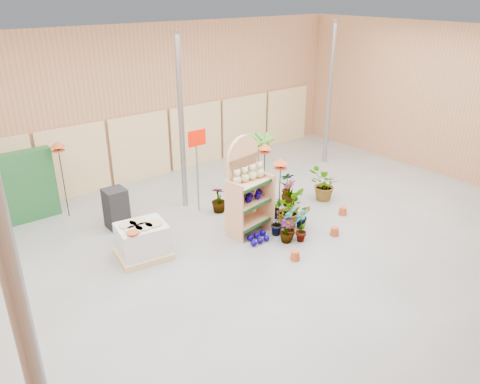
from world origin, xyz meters
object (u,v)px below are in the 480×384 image
object	(u,v)px
pallet_stack	(142,241)
bird_table_front	(281,164)
potted_plant_2	(288,209)
display_shelf	(245,190)

from	to	relation	value
pallet_stack	bird_table_front	xyz separation A→B (m)	(3.10, -0.95, 1.34)
pallet_stack	potted_plant_2	xyz separation A→B (m)	(3.47, -0.88, 0.06)
display_shelf	potted_plant_2	xyz separation A→B (m)	(0.98, -0.44, -0.63)
display_shelf	pallet_stack	distance (m)	2.62
pallet_stack	potted_plant_2	bearing A→B (deg)	-5.70
bird_table_front	potted_plant_2	distance (m)	1.34
bird_table_front	potted_plant_2	world-z (taller)	bird_table_front
display_shelf	potted_plant_2	size ratio (longest dim) A/B	2.61
pallet_stack	bird_table_front	distance (m)	3.51
display_shelf	pallet_stack	xyz separation A→B (m)	(-2.49, 0.44, -0.69)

